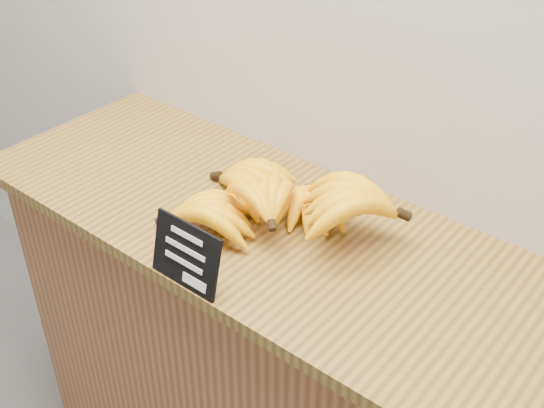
% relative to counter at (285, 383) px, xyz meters
% --- Properties ---
extents(counter, '(1.33, 0.50, 0.90)m').
position_rel_counter_xyz_m(counter, '(0.00, 0.00, 0.00)').
color(counter, '#955830').
rests_on(counter, ground).
extents(counter_top, '(1.51, 0.54, 0.03)m').
position_rel_counter_xyz_m(counter_top, '(0.00, 0.00, 0.47)').
color(counter_top, olive).
rests_on(counter_top, counter).
extents(chalkboard_sign, '(0.16, 0.04, 0.13)m').
position_rel_counter_xyz_m(chalkboard_sign, '(-0.04, -0.25, 0.54)').
color(chalkboard_sign, black).
rests_on(chalkboard_sign, counter_top).
extents(banana_pile, '(0.50, 0.34, 0.13)m').
position_rel_counter_xyz_m(banana_pile, '(-0.02, 0.01, 0.54)').
color(banana_pile, '#FFB70A').
rests_on(banana_pile, counter_top).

